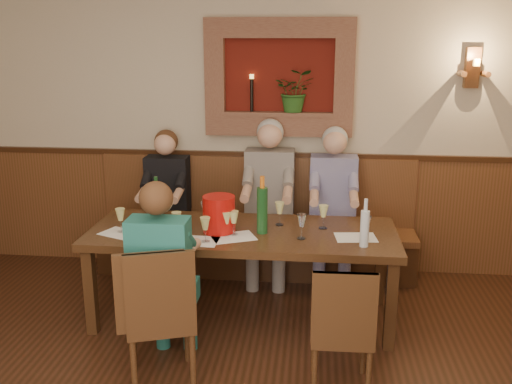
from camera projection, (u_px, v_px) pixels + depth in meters
room_shell at (184, 118)px, 2.38m from camera, size 6.04×6.04×2.82m
wall_niche at (283, 83)px, 5.20m from camera, size 1.36×0.30×1.06m
wall_sconce at (473, 69)px, 4.99m from camera, size 0.25×0.20×0.35m
dining_table at (243, 239)px, 4.48m from camera, size 2.40×0.90×0.75m
bench at (255, 240)px, 5.47m from camera, size 3.00×0.45×1.11m
chair_near_left at (162, 342)px, 3.73m from camera, size 0.54×0.54×0.97m
chair_near_right at (340, 353)px, 3.65m from camera, size 0.40×0.40×0.88m
person_bench_left at (167, 216)px, 5.40m from camera, size 0.40×0.49×1.38m
person_bench_mid at (269, 214)px, 5.28m from camera, size 0.45×0.55×1.50m
person_bench_right at (332, 219)px, 5.23m from camera, size 0.43×0.52×1.44m
person_chair_front at (165, 294)px, 3.80m from camera, size 0.39×0.48×1.36m
spittoon_bucket at (219, 214)px, 4.39m from camera, size 0.30×0.30×0.28m
wine_bottle_green_a at (262, 209)px, 4.35m from camera, size 0.09×0.09×0.45m
wine_bottle_green_b at (157, 204)px, 4.59m from camera, size 0.09×0.09×0.39m
water_bottle at (365, 227)px, 4.08m from camera, size 0.07×0.07×0.36m
tasting_sheet_a at (120, 233)px, 4.38m from camera, size 0.36×0.31×0.00m
tasting_sheet_b at (233, 237)px, 4.30m from camera, size 0.39×0.34×0.00m
tasting_sheet_c at (356, 237)px, 4.30m from camera, size 0.33×0.25×0.00m
tasting_sheet_d at (197, 241)px, 4.22m from camera, size 0.33×0.24×0.00m
wine_glass_0 at (121, 220)px, 4.39m from camera, size 0.08×0.08×0.19m
wine_glass_1 at (150, 210)px, 4.66m from camera, size 0.08×0.08×0.19m
wine_glass_2 at (177, 224)px, 4.30m from camera, size 0.08×0.08×0.19m
wine_glass_3 at (205, 213)px, 4.57m from camera, size 0.08×0.08×0.19m
wine_glass_4 at (234, 223)px, 4.33m from camera, size 0.08×0.08×0.19m
wine_glass_5 at (280, 214)px, 4.56m from camera, size 0.08×0.08×0.19m
wine_glass_6 at (302, 227)px, 4.25m from camera, size 0.08×0.08×0.19m
wine_glass_7 at (323, 217)px, 4.47m from camera, size 0.08×0.08×0.19m
wine_glass_8 at (366, 228)px, 4.21m from camera, size 0.08×0.08×0.19m
wine_glass_9 at (205, 230)px, 4.18m from camera, size 0.08×0.08×0.19m
wine_glass_10 at (226, 224)px, 4.31m from camera, size 0.08×0.08×0.19m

